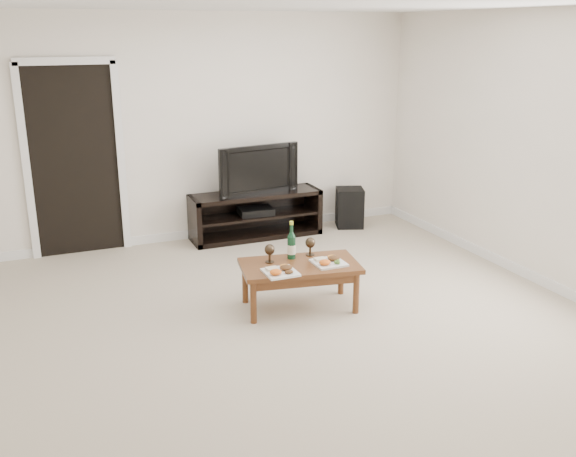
# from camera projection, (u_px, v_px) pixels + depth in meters

# --- Properties ---
(floor) EXTENTS (5.50, 5.50, 0.00)m
(floor) POSITION_uv_depth(u_px,v_px,m) (308.00, 327.00, 5.41)
(floor) COLOR #BFB19A
(floor) RESTS_ON ground
(back_wall) EXTENTS (5.00, 0.04, 2.60)m
(back_wall) POSITION_uv_depth(u_px,v_px,m) (211.00, 128.00, 7.46)
(back_wall) COLOR white
(back_wall) RESTS_ON ground
(doorway) EXTENTS (0.90, 0.02, 2.05)m
(doorway) POSITION_uv_depth(u_px,v_px,m) (75.00, 162.00, 6.94)
(doorway) COLOR black
(doorway) RESTS_ON ground
(media_console) EXTENTS (1.57, 0.45, 0.55)m
(media_console) POSITION_uv_depth(u_px,v_px,m) (256.00, 215.00, 7.68)
(media_console) COLOR black
(media_console) RESTS_ON ground
(television) EXTENTS (1.02, 0.26, 0.58)m
(television) POSITION_uv_depth(u_px,v_px,m) (255.00, 168.00, 7.52)
(television) COLOR black
(television) RESTS_ON media_console
(av_receiver) EXTENTS (0.42, 0.33, 0.08)m
(av_receiver) POSITION_uv_depth(u_px,v_px,m) (256.00, 211.00, 7.66)
(av_receiver) COLOR black
(av_receiver) RESTS_ON media_console
(subwoofer) EXTENTS (0.42, 0.42, 0.49)m
(subwoofer) POSITION_uv_depth(u_px,v_px,m) (350.00, 207.00, 8.10)
(subwoofer) COLOR black
(subwoofer) RESTS_ON ground
(coffee_table) EXTENTS (1.12, 0.73, 0.42)m
(coffee_table) POSITION_uv_depth(u_px,v_px,m) (300.00, 286.00, 5.73)
(coffee_table) COLOR brown
(coffee_table) RESTS_ON ground
(plate_left) EXTENTS (0.27, 0.27, 0.07)m
(plate_left) POSITION_uv_depth(u_px,v_px,m) (280.00, 270.00, 5.44)
(plate_left) COLOR white
(plate_left) RESTS_ON coffee_table
(plate_right) EXTENTS (0.27, 0.27, 0.07)m
(plate_right) POSITION_uv_depth(u_px,v_px,m) (329.00, 260.00, 5.66)
(plate_right) COLOR white
(plate_right) RESTS_ON coffee_table
(wine_bottle) EXTENTS (0.07, 0.07, 0.35)m
(wine_bottle) POSITION_uv_depth(u_px,v_px,m) (291.00, 240.00, 5.75)
(wine_bottle) COLOR #0D321C
(wine_bottle) RESTS_ON coffee_table
(goblet_left) EXTENTS (0.09, 0.09, 0.17)m
(goblet_left) POSITION_uv_depth(u_px,v_px,m) (270.00, 253.00, 5.68)
(goblet_left) COLOR #32261B
(goblet_left) RESTS_ON coffee_table
(goblet_right) EXTENTS (0.09, 0.09, 0.17)m
(goblet_right) POSITION_uv_depth(u_px,v_px,m) (310.00, 246.00, 5.86)
(goblet_right) COLOR #32261B
(goblet_right) RESTS_ON coffee_table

